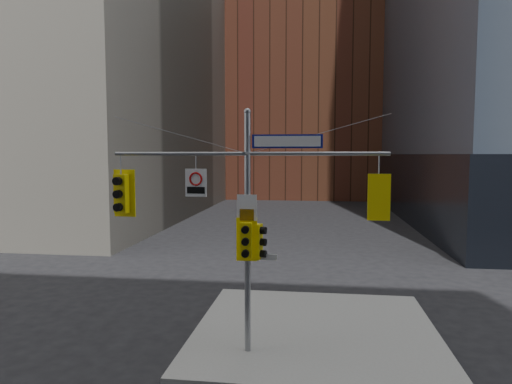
% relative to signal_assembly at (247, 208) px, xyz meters
% --- Properties ---
extents(sidewalk_corner, '(8.00, 8.00, 0.15)m').
position_rel_signal_assembly_xyz_m(sidewalk_corner, '(2.00, 2.01, -4.34)').
color(sidewalk_corner, gray).
rests_on(sidewalk_corner, ground).
extents(brick_midrise, '(26.00, 20.00, 28.00)m').
position_rel_signal_assembly_xyz_m(brick_midrise, '(0.00, 56.01, 9.58)').
color(brick_midrise, brown).
rests_on(brick_midrise, ground).
extents(signal_assembly, '(8.00, 0.80, 7.30)m').
position_rel_signal_assembly_xyz_m(signal_assembly, '(0.00, 0.00, 0.00)').
color(signal_assembly, gray).
rests_on(signal_assembly, ground).
extents(traffic_light_west_arm, '(0.69, 0.57, 1.45)m').
position_rel_signal_assembly_xyz_m(traffic_light_west_arm, '(-3.85, 0.01, 0.38)').
color(traffic_light_west_arm, yellow).
rests_on(traffic_light_west_arm, ground).
extents(traffic_light_east_arm, '(0.62, 0.49, 1.30)m').
position_rel_signal_assembly_xyz_m(traffic_light_east_arm, '(3.70, 0.00, 0.38)').
color(traffic_light_east_arm, yellow).
rests_on(traffic_light_east_arm, ground).
extents(traffic_light_pole_side, '(0.45, 0.38, 1.03)m').
position_rel_signal_assembly_xyz_m(traffic_light_pole_side, '(0.32, -0.00, -0.98)').
color(traffic_light_pole_side, yellow).
rests_on(traffic_light_pole_side, ground).
extents(traffic_light_pole_front, '(0.61, 0.49, 1.27)m').
position_rel_signal_assembly_xyz_m(traffic_light_pole_front, '(-0.00, -0.27, -0.90)').
color(traffic_light_pole_front, yellow).
rests_on(traffic_light_pole_front, ground).
extents(street_sign_blade, '(2.01, 0.08, 0.39)m').
position_rel_signal_assembly_xyz_m(street_sign_blade, '(1.14, 0.00, 1.93)').
color(street_sign_blade, navy).
rests_on(street_sign_blade, ground).
extents(regulatory_sign_arm, '(0.66, 0.12, 0.82)m').
position_rel_signal_assembly_xyz_m(regulatory_sign_arm, '(-1.53, -0.02, 0.76)').
color(regulatory_sign_arm, silver).
rests_on(regulatory_sign_arm, ground).
extents(regulatory_sign_pole, '(0.58, 0.07, 0.75)m').
position_rel_signal_assembly_xyz_m(regulatory_sign_pole, '(0.00, -0.11, 0.01)').
color(regulatory_sign_pole, silver).
rests_on(regulatory_sign_pole, ground).
extents(street_blade_ew, '(0.83, 0.11, 0.17)m').
position_rel_signal_assembly_xyz_m(street_blade_ew, '(0.45, 0.01, -1.42)').
color(street_blade_ew, silver).
rests_on(street_blade_ew, ground).
extents(street_blade_ns, '(0.11, 0.80, 0.16)m').
position_rel_signal_assembly_xyz_m(street_blade_ns, '(0.00, 0.46, -1.59)').
color(street_blade_ns, '#145926').
rests_on(street_blade_ns, ground).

